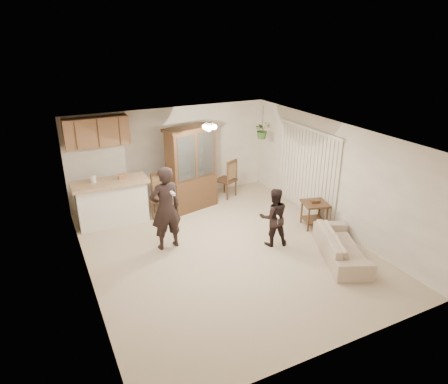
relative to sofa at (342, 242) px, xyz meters
name	(u,v)px	position (x,y,z in m)	size (l,w,h in m)	color
floor	(225,250)	(-2.01, 1.31, -0.37)	(6.50, 6.50, 0.00)	#BFA890
ceiling	(225,135)	(-2.01, 1.31, 2.13)	(5.50, 6.50, 0.02)	silver
wall_back	(172,154)	(-2.01, 4.56, 0.88)	(5.50, 0.02, 2.50)	white
wall_front	(333,281)	(-2.01, -1.94, 0.88)	(5.50, 0.02, 2.50)	white
wall_left	(83,223)	(-4.76, 1.31, 0.88)	(0.02, 6.50, 2.50)	white
wall_right	(333,176)	(0.74, 1.31, 0.88)	(0.02, 6.50, 2.50)	white
breakfast_bar	(112,204)	(-3.86, 3.66, 0.13)	(1.60, 0.55, 1.00)	white
bar_top	(110,182)	(-3.86, 3.66, 0.68)	(1.75, 0.70, 0.08)	tan
upper_cabinets	(97,132)	(-3.91, 4.38, 1.73)	(1.50, 0.34, 0.70)	brown
vertical_blinds	(307,170)	(0.70, 2.21, 0.73)	(0.06, 2.30, 2.10)	beige
ceiling_fixture	(209,127)	(-1.81, 2.51, 2.03)	(0.36, 0.36, 0.20)	beige
hanging_plant	(262,130)	(0.29, 3.71, 1.48)	(0.43, 0.37, 0.48)	#2E5723
plant_cord	(263,118)	(0.29, 3.71, 1.81)	(0.01, 0.01, 0.65)	black
sofa	(342,242)	(0.00, 0.00, 0.00)	(1.87, 0.73, 0.73)	beige
adult	(166,209)	(-3.06, 1.98, 0.53)	(0.66, 0.43, 1.80)	black
child	(274,216)	(-0.96, 1.09, 0.31)	(0.66, 0.51, 1.35)	black
china_hutch	(192,169)	(-1.80, 3.65, 0.70)	(1.45, 0.82, 2.15)	#312111
side_table	(314,214)	(0.37, 1.38, -0.05)	(0.69, 0.69, 0.68)	#312111
chair_bar	(161,205)	(-2.70, 3.52, -0.06)	(0.60, 0.60, 1.08)	#312111
chair_hutch_left	(184,195)	(-1.94, 3.95, -0.11)	(0.58, 0.58, 0.92)	#312111
chair_hutch_right	(226,186)	(-0.68, 3.96, -0.06)	(0.65, 0.65, 1.09)	#312111
controller_adult	(173,193)	(-3.03, 1.56, 1.04)	(0.05, 0.16, 0.05)	silver
controller_child	(278,217)	(-1.06, 0.80, 0.43)	(0.03, 0.11, 0.03)	silver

